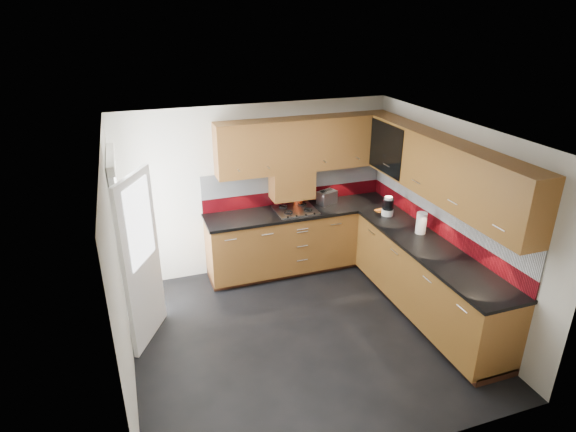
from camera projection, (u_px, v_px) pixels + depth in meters
name	position (u px, v px, depth m)	size (l,w,h in m)	color
room	(303.00, 218.00, 5.09)	(4.00, 3.80, 2.64)	black
base_cabinets	(358.00, 260.00, 6.45)	(2.70, 3.20, 0.95)	brown
countertop	(359.00, 228.00, 6.24)	(2.72, 3.22, 0.04)	black
backsplash	(368.00, 199.00, 6.39)	(2.70, 3.20, 0.54)	maroon
upper_cabinets	(374.00, 157.00, 6.00)	(2.50, 3.20, 0.72)	brown
extractor_hood	(292.00, 184.00, 6.73)	(0.60, 0.33, 0.40)	brown
glass_cabinet	(396.00, 146.00, 6.38)	(0.32, 0.80, 0.66)	black
back_door	(131.00, 252.00, 5.39)	(0.42, 1.19, 2.04)	white
gas_hob	(296.00, 210.00, 6.71)	(0.56, 0.49, 0.04)	silver
utensil_pot	(298.00, 198.00, 6.90)	(0.13, 0.13, 0.46)	red
toaster	(327.00, 197.00, 6.94)	(0.31, 0.25, 0.20)	silver
food_processor	(388.00, 207.00, 6.53)	(0.16, 0.16, 0.27)	white
paper_towel	(421.00, 223.00, 6.00)	(0.13, 0.13, 0.27)	white
orange_cloth	(380.00, 210.00, 6.71)	(0.13, 0.11, 0.01)	orange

